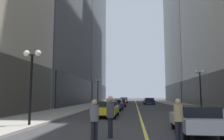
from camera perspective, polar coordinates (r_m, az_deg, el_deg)
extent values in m
plane|color=#38383A|center=(38.58, 6.59, -9.36)|extent=(200.00, 200.00, 0.00)
cube|color=#9E9991|center=(39.34, -5.68, -9.21)|extent=(4.50, 78.00, 0.15)
cube|color=#9E9991|center=(39.56, 18.77, -8.88)|extent=(4.50, 78.00, 0.15)
cube|color=#E5D64C|center=(38.58, 6.59, -9.36)|extent=(0.16, 70.00, 0.01)
cube|color=#212327|center=(39.35, -9.15, -5.63)|extent=(0.50, 22.80, 5.00)
cube|color=slate|center=(70.70, -8.14, 15.37)|extent=(12.19, 26.00, 56.64)
cube|color=#212327|center=(64.33, -3.30, -6.10)|extent=(0.50, 24.70, 5.00)
cube|color=#403C35|center=(39.63, 22.13, -5.23)|extent=(0.50, 22.80, 5.00)
cube|color=#3A3935|center=(64.50, 15.74, -5.86)|extent=(0.50, 24.70, 5.00)
cube|color=#B7B7BC|center=(11.11, 21.05, -12.52)|extent=(1.80, 4.31, 0.55)
cube|color=black|center=(10.86, 21.22, -10.14)|extent=(1.56, 2.43, 0.50)
cylinder|color=black|center=(12.45, 15.99, -13.31)|extent=(0.23, 0.64, 0.64)
cylinder|color=black|center=(12.76, 22.73, -12.88)|extent=(0.23, 0.64, 0.64)
cylinder|color=black|center=(9.53, 18.92, -15.31)|extent=(0.23, 0.64, 0.64)
cylinder|color=black|center=(9.93, 27.57, -14.56)|extent=(0.23, 0.64, 0.64)
cube|color=yellow|center=(18.57, -1.55, -10.45)|extent=(1.92, 4.51, 0.55)
cube|color=black|center=(18.76, -1.45, -8.96)|extent=(1.68, 2.53, 0.50)
cylinder|color=black|center=(16.93, 0.55, -11.75)|extent=(0.22, 0.64, 0.64)
cylinder|color=black|center=(17.17, -5.05, -11.65)|extent=(0.22, 0.64, 0.64)
cylinder|color=black|center=(20.06, 1.44, -10.96)|extent=(0.22, 0.64, 0.64)
cylinder|color=black|center=(20.26, -3.30, -10.91)|extent=(0.22, 0.64, 0.64)
cube|color=navy|center=(26.42, 0.61, -9.35)|extent=(2.08, 4.59, 0.55)
cube|color=black|center=(26.63, 0.66, -8.30)|extent=(1.79, 2.59, 0.50)
cylinder|color=black|center=(24.77, 2.16, -10.15)|extent=(0.24, 0.65, 0.64)
cylinder|color=black|center=(24.98, -1.80, -10.13)|extent=(0.24, 0.65, 0.64)
cylinder|color=black|center=(27.93, 2.76, -9.76)|extent=(0.24, 0.65, 0.64)
cylinder|color=black|center=(28.12, -0.76, -9.75)|extent=(0.24, 0.65, 0.64)
cube|color=maroon|center=(34.83, 2.13, -8.71)|extent=(1.88, 4.08, 0.55)
cube|color=black|center=(35.02, 2.15, -7.92)|extent=(1.65, 2.28, 0.50)
cylinder|color=black|center=(33.37, 3.40, -9.26)|extent=(0.22, 0.64, 0.64)
cylinder|color=black|center=(33.48, 0.56, -9.27)|extent=(0.22, 0.64, 0.64)
cylinder|color=black|center=(36.22, 3.58, -9.06)|extent=(0.22, 0.64, 0.64)
cylinder|color=black|center=(36.32, 0.97, -9.07)|extent=(0.22, 0.64, 0.64)
cube|color=#141E4C|center=(44.35, 9.74, -8.19)|extent=(2.11, 4.51, 0.55)
cube|color=black|center=(44.12, 9.75, -7.58)|extent=(1.80, 2.55, 0.50)
cylinder|color=black|center=(45.83, 8.46, -8.51)|extent=(0.24, 0.65, 0.64)
cylinder|color=black|center=(46.00, 10.60, -8.46)|extent=(0.24, 0.65, 0.64)
cylinder|color=black|center=(42.73, 8.82, -8.64)|extent=(0.24, 0.65, 0.64)
cylinder|color=black|center=(42.92, 11.11, -8.58)|extent=(0.24, 0.65, 0.64)
cube|color=silver|center=(52.58, 3.20, -8.04)|extent=(1.85, 4.78, 0.55)
cube|color=black|center=(52.81, 3.21, -7.51)|extent=(1.59, 2.69, 0.50)
cylinder|color=black|center=(50.89, 3.90, -8.38)|extent=(0.24, 0.65, 0.64)
cylinder|color=black|center=(51.00, 2.22, -8.39)|extent=(0.24, 0.65, 0.64)
cylinder|color=black|center=(54.19, 4.12, -8.28)|extent=(0.24, 0.65, 0.64)
cylinder|color=black|center=(54.30, 2.55, -8.29)|extent=(0.24, 0.65, 0.64)
cylinder|color=black|center=(8.93, 17.76, -15.40)|extent=(0.14, 0.14, 0.81)
cylinder|color=black|center=(8.86, 16.81, -15.51)|extent=(0.14, 0.14, 0.81)
cylinder|color=tan|center=(8.81, 17.12, -10.77)|extent=(0.42, 0.42, 0.64)
sphere|color=tan|center=(8.79, 17.02, -7.96)|extent=(0.22, 0.22, 0.22)
cylinder|color=black|center=(9.45, -0.67, -15.06)|extent=(0.14, 0.14, 0.86)
cylinder|color=black|center=(9.59, -0.20, -14.94)|extent=(0.14, 0.14, 0.86)
cylinder|color=#3F3F44|center=(9.44, -0.43, -10.36)|extent=(0.44, 0.44, 0.68)
sphere|color=tan|center=(9.42, -0.43, -7.58)|extent=(0.23, 0.23, 0.23)
cylinder|color=black|center=(8.78, -4.26, -15.90)|extent=(0.14, 0.14, 0.80)
cylinder|color=black|center=(8.69, -5.17, -15.98)|extent=(0.14, 0.14, 0.80)
cylinder|color=slate|center=(8.65, -4.66, -11.26)|extent=(0.48, 0.48, 0.63)
sphere|color=tan|center=(8.63, -4.64, -8.45)|extent=(0.22, 0.22, 0.22)
cylinder|color=black|center=(13.24, -20.70, -5.00)|extent=(0.14, 0.14, 4.20)
cylinder|color=black|center=(13.44, -20.34, 3.76)|extent=(0.80, 0.06, 0.06)
sphere|color=white|center=(13.61, -21.65, 4.11)|extent=(0.36, 0.36, 0.36)
sphere|color=white|center=(13.31, -18.96, 4.24)|extent=(0.36, 0.36, 0.36)
cylinder|color=black|center=(35.75, -3.75, -6.24)|extent=(0.14, 0.14, 4.20)
cylinder|color=black|center=(35.82, -3.73, -2.96)|extent=(0.80, 0.06, 0.06)
sphere|color=white|center=(35.89, -4.28, -2.80)|extent=(0.36, 0.36, 0.36)
sphere|color=white|center=(35.78, -3.17, -2.80)|extent=(0.36, 0.36, 0.36)
cylinder|color=black|center=(24.31, 22.39, -5.52)|extent=(0.14, 0.14, 4.20)
cylinder|color=black|center=(24.42, 22.18, -0.71)|extent=(0.80, 0.06, 0.06)
sphere|color=white|center=(24.33, 21.38, -0.49)|extent=(0.36, 0.36, 0.36)
sphere|color=white|center=(24.53, 22.95, -0.47)|extent=(0.36, 0.36, 0.36)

